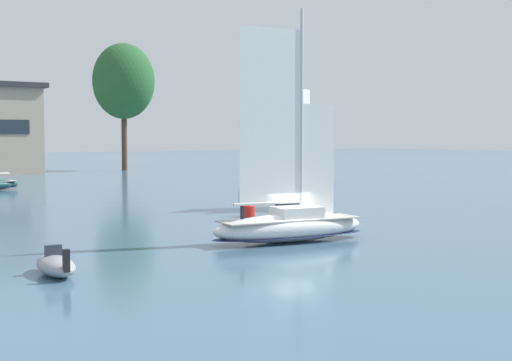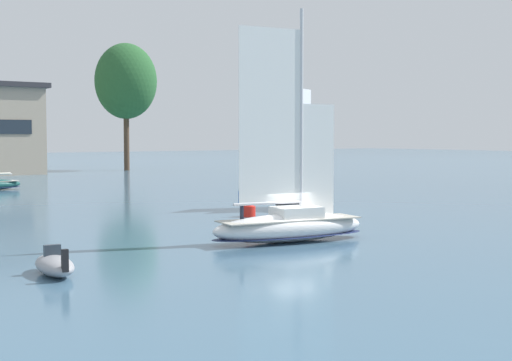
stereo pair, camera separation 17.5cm
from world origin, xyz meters
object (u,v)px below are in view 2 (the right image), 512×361
(motor_tender, at_px, (55,265))
(channel_buoy, at_px, (248,207))
(tree_shore_left, at_px, (126,82))
(sailboat_moored_near_marina, at_px, (298,197))
(sailboat_main, at_px, (289,223))

(motor_tender, height_order, channel_buoy, channel_buoy)
(tree_shore_left, relative_size, sailboat_moored_near_marina, 2.02)
(tree_shore_left, bearing_deg, channel_buoy, -107.64)
(motor_tender, bearing_deg, tree_shore_left, 63.65)
(sailboat_main, xyz_separation_m, channel_buoy, (4.64, 10.58, -0.29))
(tree_shore_left, distance_m, sailboat_moored_near_marina, 64.93)
(tree_shore_left, relative_size, channel_buoy, 11.48)
(channel_buoy, bearing_deg, sailboat_moored_near_marina, 21.16)
(sailboat_main, distance_m, sailboat_moored_near_marina, 16.83)
(tree_shore_left, relative_size, sailboat_main, 1.67)
(tree_shore_left, height_order, sailboat_moored_near_marina, tree_shore_left)
(motor_tender, bearing_deg, sailboat_moored_near_marina, 31.95)
(sailboat_moored_near_marina, bearing_deg, sailboat_main, -129.72)
(sailboat_main, xyz_separation_m, sailboat_moored_near_marina, (10.76, 12.95, -0.14))
(sailboat_moored_near_marina, height_order, motor_tender, sailboat_moored_near_marina)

